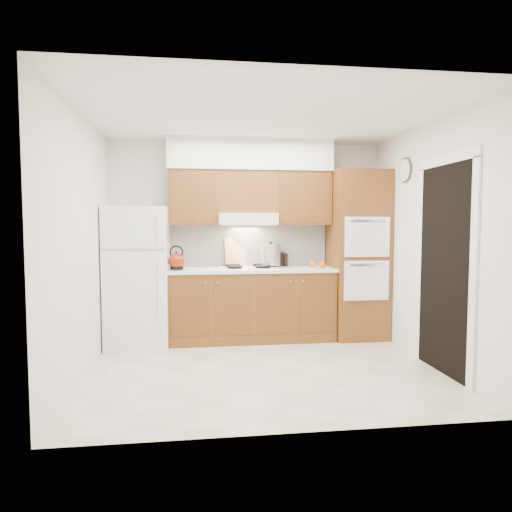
{
  "coord_description": "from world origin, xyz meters",
  "views": [
    {
      "loc": [
        -0.7,
        -4.63,
        1.51
      ],
      "look_at": [
        -0.02,
        0.45,
        1.15
      ],
      "focal_mm": 32.0,
      "sensor_mm": 36.0,
      "label": 1
    }
  ],
  "objects_px": {
    "kettle": "(177,261)",
    "stock_pot": "(271,255)",
    "fridge": "(138,276)",
    "oven_cabinet": "(358,255)"
  },
  "relations": [
    {
      "from": "kettle",
      "to": "stock_pot",
      "type": "bearing_deg",
      "value": -6.93
    },
    {
      "from": "kettle",
      "to": "stock_pot",
      "type": "xyz_separation_m",
      "value": [
        1.22,
        0.23,
        0.05
      ]
    },
    {
      "from": "fridge",
      "to": "stock_pot",
      "type": "bearing_deg",
      "value": 5.42
    },
    {
      "from": "fridge",
      "to": "kettle",
      "type": "distance_m",
      "value": 0.52
    },
    {
      "from": "fridge",
      "to": "oven_cabinet",
      "type": "distance_m",
      "value": 2.86
    },
    {
      "from": "oven_cabinet",
      "to": "stock_pot",
      "type": "height_order",
      "value": "oven_cabinet"
    },
    {
      "from": "oven_cabinet",
      "to": "kettle",
      "type": "relative_size",
      "value": 10.88
    },
    {
      "from": "kettle",
      "to": "stock_pot",
      "type": "distance_m",
      "value": 1.24
    },
    {
      "from": "fridge",
      "to": "kettle",
      "type": "xyz_separation_m",
      "value": [
        0.48,
        -0.07,
        0.19
      ]
    },
    {
      "from": "oven_cabinet",
      "to": "kettle",
      "type": "xyz_separation_m",
      "value": [
        -2.37,
        -0.1,
        -0.05
      ]
    }
  ]
}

